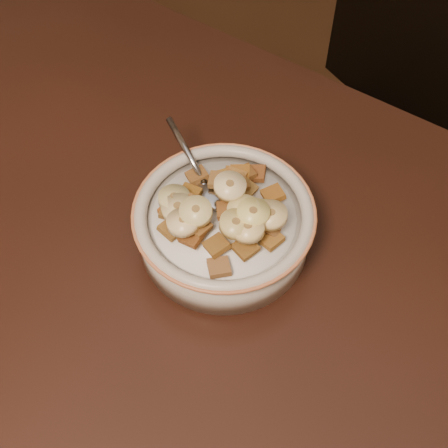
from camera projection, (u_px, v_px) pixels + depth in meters
The scene contains 44 objects.
table at pixel (200, 435), 0.55m from camera, with size 1.40×0.90×0.04m, color black.
chair at pixel (359, 172), 1.09m from camera, with size 0.39×0.39×0.89m, color black.
cereal_bowl at pixel (224, 229), 0.63m from camera, with size 0.17×0.17×0.04m, color beige.
milk at pixel (224, 217), 0.61m from camera, with size 0.14×0.14×0.00m, color white.
spoon at pixel (211, 195), 0.62m from camera, with size 0.03×0.04×0.01m, color #91949C.
cereal_square_0 at pixel (219, 267), 0.57m from camera, with size 0.02×0.02×0.01m, color brown.
cereal_square_1 at pixel (237, 184), 0.61m from camera, with size 0.02×0.02×0.01m, color brown.
cereal_square_2 at pixel (172, 210), 0.61m from camera, with size 0.02×0.02×0.01m, color #99531C.
cereal_square_3 at pixel (228, 210), 0.59m from camera, with size 0.02×0.02×0.01m, color brown.
cereal_square_4 at pixel (192, 236), 0.58m from camera, with size 0.02×0.02×0.01m, color brown.
cereal_square_5 at pixel (236, 175), 0.63m from camera, with size 0.02×0.02×0.01m, color #8C5D17.
cereal_square_6 at pixel (273, 194), 0.62m from camera, with size 0.02×0.02×0.01m, color brown.
cereal_square_7 at pixel (245, 189), 0.62m from camera, with size 0.02×0.02×0.01m, color brown.
cereal_square_8 at pixel (236, 183), 0.62m from camera, with size 0.02×0.02×0.01m, color brown.
cereal_square_9 at pixel (219, 180), 0.62m from camera, with size 0.02×0.02×0.01m, color brown.
cereal_square_10 at pixel (271, 226), 0.59m from camera, with size 0.02×0.02×0.01m, color brown.
cereal_square_11 at pixel (235, 178), 0.62m from camera, with size 0.02×0.02×0.01m, color olive.
cereal_square_12 at pixel (171, 229), 0.59m from camera, with size 0.02×0.02×0.01m, color brown.
cereal_square_13 at pixel (197, 176), 0.63m from camera, with size 0.02×0.02×0.01m, color brown.
cereal_square_14 at pixel (245, 248), 0.58m from camera, with size 0.02×0.02×0.01m, color brown.
cereal_square_15 at pixel (189, 194), 0.62m from camera, with size 0.02×0.02×0.01m, color brown.
cereal_square_16 at pixel (217, 245), 0.58m from camera, with size 0.02×0.02×0.01m, color brown.
cereal_square_17 at pixel (265, 222), 0.60m from camera, with size 0.02×0.02×0.01m, color #9A691C.
cereal_square_18 at pixel (240, 173), 0.63m from camera, with size 0.02×0.02×0.01m, color brown.
cereal_square_19 at pixel (273, 214), 0.60m from camera, with size 0.02×0.02×0.01m, color brown.
cereal_square_20 at pixel (230, 181), 0.62m from camera, with size 0.02×0.02×0.01m, color brown.
cereal_square_21 at pixel (223, 178), 0.62m from camera, with size 0.02×0.02×0.01m, color olive.
cereal_square_22 at pixel (255, 173), 0.64m from camera, with size 0.02×0.02×0.01m, color brown.
cereal_square_23 at pixel (270, 239), 0.59m from camera, with size 0.02×0.02×0.01m, color brown.
cereal_square_24 at pixel (192, 206), 0.60m from camera, with size 0.02×0.02×0.01m, color brown.
cereal_square_25 at pixel (244, 174), 0.63m from camera, with size 0.02×0.02×0.01m, color brown.
cereal_square_26 at pixel (171, 211), 0.61m from camera, with size 0.02×0.02×0.01m, color brown.
cereal_square_27 at pixel (198, 226), 0.59m from camera, with size 0.02×0.02×0.01m, color brown.
banana_slice_0 at pixel (174, 199), 0.60m from camera, with size 0.03×0.03×0.01m, color #DDD27D.
banana_slice_1 at pixel (196, 212), 0.58m from camera, with size 0.03×0.03×0.01m, color #F3E093.
banana_slice_2 at pixel (253, 213), 0.58m from camera, with size 0.03×0.03×0.01m, color #FAE582.
banana_slice_3 at pixel (263, 214), 0.59m from camera, with size 0.03×0.03×0.01m, color #E6DC85.
banana_slice_4 at pixel (183, 222), 0.58m from camera, with size 0.03×0.03×0.01m, color beige.
banana_slice_5 at pixel (248, 229), 0.57m from camera, with size 0.03×0.03×0.01m, color #FFD77D.
banana_slice_6 at pixel (178, 208), 0.59m from camera, with size 0.03×0.03×0.01m, color beige.
banana_slice_7 at pixel (236, 224), 0.57m from camera, with size 0.03×0.03×0.01m, color #CBBC61.
banana_slice_8 at pixel (271, 215), 0.58m from camera, with size 0.03×0.03×0.01m, color #E0C97A.
banana_slice_9 at pixel (244, 210), 0.58m from camera, with size 0.03×0.03×0.01m, color beige.
banana_slice_10 at pixel (230, 186), 0.59m from camera, with size 0.03×0.03×0.01m, color #FFE5AB.
Camera 1 is at (0.11, -0.12, 1.29)m, focal length 50.00 mm.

